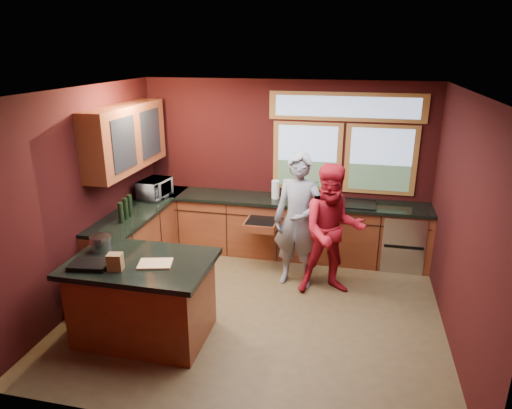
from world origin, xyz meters
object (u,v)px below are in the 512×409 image
(person_grey, at_px, (298,221))
(stock_pot, at_px, (101,243))
(person_red, at_px, (332,230))
(cutting_board, at_px, (155,264))
(island, at_px, (144,298))

(person_grey, xyz_separation_m, stock_pot, (-2.07, -1.46, 0.10))
(person_grey, height_order, person_red, person_grey)
(person_grey, relative_size, cutting_board, 5.33)
(cutting_board, bearing_deg, island, 165.96)
(person_red, height_order, stock_pot, person_red)
(island, xyz_separation_m, stock_pot, (-0.55, 0.15, 0.56))
(person_red, bearing_deg, cutting_board, -154.14)
(cutting_board, bearing_deg, stock_pot, 165.07)
(island, xyz_separation_m, person_red, (1.98, 1.48, 0.41))
(person_grey, relative_size, person_red, 1.05)
(person_red, height_order, cutting_board, person_red)
(cutting_board, bearing_deg, person_grey, 51.50)
(island, relative_size, stock_pot, 6.46)
(island, distance_m, person_grey, 2.26)
(island, bearing_deg, stock_pot, 164.74)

